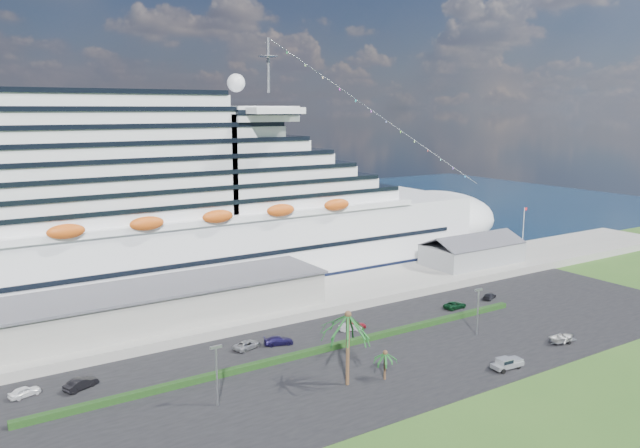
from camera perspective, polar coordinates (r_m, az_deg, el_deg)
ground at (r=93.94m, az=9.12°, el=-13.83°), size 420.00×420.00×0.00m
asphalt_lot at (r=101.65m, az=4.92°, el=-11.75°), size 140.00×38.00×0.12m
wharf at (r=124.19m, az=-3.30°, el=-7.13°), size 240.00×20.00×1.80m
water at (r=205.40m, az=-15.71°, el=-0.68°), size 420.00×160.00×0.02m
cruise_ship at (r=134.16m, az=-16.53°, el=0.72°), size 191.00×38.00×54.00m
terminal_building at (r=113.45m, az=-14.48°, el=-7.00°), size 61.00×15.00×6.30m
port_shed at (r=154.52m, az=13.75°, el=-2.54°), size 24.00×12.31×7.37m
flagpole at (r=167.06m, az=18.10°, el=-0.43°), size 1.08×0.16×12.00m
hedge at (r=101.01m, az=-0.52°, el=-11.54°), size 88.00×1.10×0.90m
lamp_post_left at (r=84.09m, az=-9.43°, el=-12.86°), size 1.60×0.35×8.27m
lamp_post_right at (r=110.57m, az=14.25°, el=-7.27°), size 1.60×0.35×8.27m
palm_tall at (r=87.57m, az=2.57°, el=-9.05°), size 8.82×8.82×11.13m
palm_short at (r=91.54m, az=5.97°, el=-11.92°), size 3.53×3.53×4.56m
parked_car_0 at (r=95.99m, az=-25.40°, el=-13.67°), size 4.42×2.73×1.41m
parked_car_1 at (r=95.28m, az=-21.04°, el=-13.46°), size 5.08×3.49×1.59m
parked_car_2 at (r=103.57m, az=-6.68°, el=-10.91°), size 5.37×3.72×1.36m
parked_car_3 at (r=104.76m, az=-3.81°, el=-10.59°), size 5.26×3.33×1.42m
parked_car_4 at (r=111.61m, az=3.17°, el=-9.22°), size 4.47×2.41×1.45m
parked_car_5 at (r=110.89m, az=2.78°, el=-9.39°), size 4.21×2.55×1.31m
parked_car_6 at (r=125.28m, az=12.25°, el=-7.25°), size 4.98×2.45×1.36m
parked_car_7 at (r=132.90m, az=15.23°, el=-6.37°), size 4.59×3.32×1.23m
pickup_truck at (r=99.33m, az=16.71°, el=-12.06°), size 5.29×2.27×1.82m
boat_trailer at (r=112.45m, az=21.38°, el=-9.63°), size 5.67×3.96×1.59m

